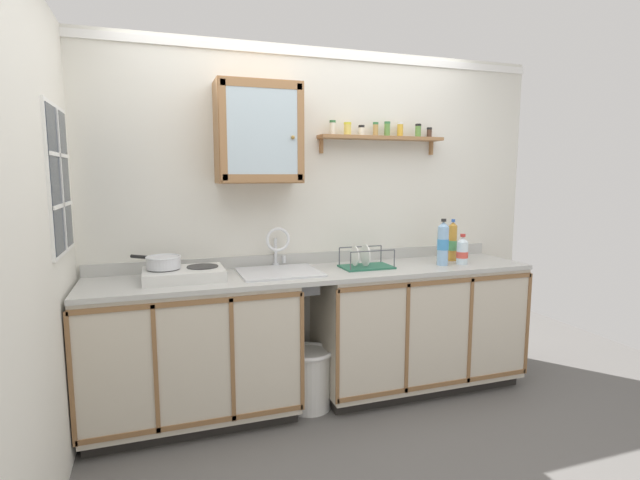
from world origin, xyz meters
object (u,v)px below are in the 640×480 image
at_px(bottle_water_blue_0, 443,244).
at_px(trash_bin, 309,377).
at_px(bottle_water_clear_1, 462,251).
at_px(wall_cabinet, 258,133).
at_px(bottle_juice_amber_2, 452,242).
at_px(saucepan, 163,262).
at_px(sink, 279,276).
at_px(dish_rack, 365,263).
at_px(hot_plate_stove, 184,274).

height_order(bottle_water_blue_0, trash_bin, bottle_water_blue_0).
bearing_deg(bottle_water_clear_1, wall_cabinet, 170.34).
height_order(bottle_water_blue_0, bottle_juice_amber_2, bottle_water_blue_0).
bearing_deg(saucepan, bottle_water_clear_1, -3.75).
bearing_deg(bottle_water_clear_1, sink, 174.13).
height_order(saucepan, dish_rack, dish_rack).
bearing_deg(sink, trash_bin, -30.76).
bearing_deg(dish_rack, bottle_water_clear_1, -7.56).
bearing_deg(bottle_juice_amber_2, dish_rack, -176.44).
xyz_separation_m(hot_plate_stove, bottle_water_clear_1, (1.91, -0.11, 0.06)).
relative_size(dish_rack, trash_bin, 0.86).
distance_m(hot_plate_stove, bottle_water_clear_1, 1.92).
distance_m(saucepan, bottle_water_blue_0, 1.88).
bearing_deg(bottle_water_clear_1, hot_plate_stove, 176.82).
distance_m(saucepan, wall_cabinet, 1.01).
distance_m(hot_plate_stove, dish_rack, 1.20).
distance_m(bottle_water_blue_0, trash_bin, 1.30).
xyz_separation_m(bottle_water_clear_1, trash_bin, (-1.14, 0.03, -0.80)).
bearing_deg(saucepan, dish_rack, -1.66).
bearing_deg(bottle_juice_amber_2, hot_plate_stove, -178.99).
distance_m(sink, dish_rack, 0.60).
relative_size(bottle_juice_amber_2, dish_rack, 0.89).
distance_m(sink, bottle_water_clear_1, 1.32).
bearing_deg(hot_plate_stove, sink, 2.71).
bearing_deg(bottle_water_blue_0, dish_rack, 171.60).
distance_m(sink, wall_cabinet, 0.93).
relative_size(sink, trash_bin, 1.27).
bearing_deg(hot_plate_stove, saucepan, 167.09).
distance_m(hot_plate_stove, bottle_juice_amber_2, 1.93).
bearing_deg(bottle_juice_amber_2, trash_bin, -174.62).
bearing_deg(saucepan, bottle_water_blue_0, -3.69).
bearing_deg(bottle_water_clear_1, dish_rack, 172.44).
bearing_deg(wall_cabinet, trash_bin, -37.37).
bearing_deg(sink, bottle_water_clear_1, -5.87).
xyz_separation_m(bottle_water_blue_0, trash_bin, (-0.98, 0.02, -0.86)).
distance_m(bottle_water_clear_1, wall_cabinet, 1.64).
xyz_separation_m(hot_plate_stove, trash_bin, (0.77, -0.07, -0.74)).
distance_m(bottle_water_clear_1, trash_bin, 1.39).
relative_size(hot_plate_stove, dish_rack, 1.37).
distance_m(bottle_juice_amber_2, trash_bin, 1.43).
height_order(bottle_juice_amber_2, trash_bin, bottle_juice_amber_2).
bearing_deg(dish_rack, wall_cabinet, 168.21).
relative_size(saucepan, bottle_water_clear_1, 1.38).
distance_m(bottle_juice_amber_2, wall_cabinet, 1.61).
bearing_deg(sink, wall_cabinet, 133.45).
height_order(sink, trash_bin, sink).
relative_size(hot_plate_stove, saucepan, 1.60).
height_order(saucepan, trash_bin, saucepan).
relative_size(bottle_water_clear_1, dish_rack, 0.62).
xyz_separation_m(bottle_water_clear_1, wall_cabinet, (-1.41, 0.24, 0.80)).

